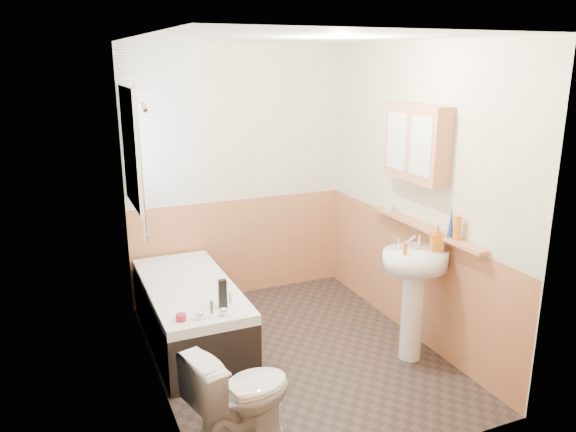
# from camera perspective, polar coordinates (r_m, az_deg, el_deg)

# --- Properties ---
(floor) EXTENTS (2.80, 2.80, 0.00)m
(floor) POSITION_cam_1_polar(r_m,az_deg,el_deg) (4.78, 0.73, -13.85)
(floor) COLOR black
(floor) RESTS_ON ground
(ceiling) EXTENTS (2.80, 2.80, 0.00)m
(ceiling) POSITION_cam_1_polar(r_m,az_deg,el_deg) (4.16, 0.86, 17.66)
(ceiling) COLOR white
(ceiling) RESTS_ON ground
(wall_back) EXTENTS (2.20, 0.02, 2.50)m
(wall_back) POSITION_cam_1_polar(r_m,az_deg,el_deg) (5.59, -5.13, 4.21)
(wall_back) COLOR beige
(wall_back) RESTS_ON ground
(wall_front) EXTENTS (2.20, 0.02, 2.50)m
(wall_front) POSITION_cam_1_polar(r_m,az_deg,el_deg) (3.13, 11.41, -5.36)
(wall_front) COLOR beige
(wall_front) RESTS_ON ground
(wall_left) EXTENTS (0.02, 2.80, 2.50)m
(wall_left) POSITION_cam_1_polar(r_m,az_deg,el_deg) (4.00, -13.90, -0.86)
(wall_left) COLOR beige
(wall_left) RESTS_ON ground
(wall_right) EXTENTS (0.02, 2.80, 2.50)m
(wall_right) POSITION_cam_1_polar(r_m,az_deg,el_deg) (4.85, 12.86, 2.10)
(wall_right) COLOR beige
(wall_right) RESTS_ON ground
(wainscot_right) EXTENTS (0.01, 2.80, 1.00)m
(wainscot_right) POSITION_cam_1_polar(r_m,az_deg,el_deg) (5.06, 12.14, -6.19)
(wainscot_right) COLOR #C27C4F
(wainscot_right) RESTS_ON wall_right
(wainscot_front) EXTENTS (2.20, 0.01, 1.00)m
(wainscot_front) POSITION_cam_1_polar(r_m,az_deg,el_deg) (3.48, 10.50, -16.83)
(wainscot_front) COLOR #C27C4F
(wainscot_front) RESTS_ON wall_front
(wainscot_back) EXTENTS (2.20, 0.01, 1.00)m
(wainscot_back) POSITION_cam_1_polar(r_m,az_deg,el_deg) (5.76, -4.88, -3.15)
(wainscot_back) COLOR #C27C4F
(wainscot_back) RESTS_ON wall_back
(tile_cladding_left) EXTENTS (0.01, 2.80, 2.50)m
(tile_cladding_left) POSITION_cam_1_polar(r_m,az_deg,el_deg) (4.00, -13.59, -0.83)
(tile_cladding_left) COLOR white
(tile_cladding_left) RESTS_ON wall_left
(tile_return_back) EXTENTS (0.75, 0.01, 1.50)m
(tile_return_back) POSITION_cam_1_polar(r_m,az_deg,el_deg) (5.31, -12.72, 8.75)
(tile_return_back) COLOR white
(tile_return_back) RESTS_ON wall_back
(window) EXTENTS (0.03, 0.79, 0.99)m
(window) POSITION_cam_1_polar(r_m,az_deg,el_deg) (4.84, -15.60, 6.72)
(window) COLOR white
(window) RESTS_ON wall_left
(bathtub) EXTENTS (0.70, 1.58, 0.67)m
(bathtub) POSITION_cam_1_polar(r_m,az_deg,el_deg) (4.92, -9.87, -9.56)
(bathtub) COLOR black
(bathtub) RESTS_ON floor
(shower_riser) EXTENTS (0.11, 0.09, 1.28)m
(shower_riser) POSITION_cam_1_polar(r_m,az_deg,el_deg) (4.50, -14.68, 6.49)
(shower_riser) COLOR silver
(shower_riser) RESTS_ON wall_left
(toilet) EXTENTS (0.76, 0.55, 0.67)m
(toilet) POSITION_cam_1_polar(r_m,az_deg,el_deg) (3.68, -4.80, -17.75)
(toilet) COLOR white
(toilet) RESTS_ON floor
(sink) EXTENTS (0.54, 0.44, 1.04)m
(sink) POSITION_cam_1_polar(r_m,az_deg,el_deg) (4.56, 12.69, -6.61)
(sink) COLOR white
(sink) RESTS_ON floor
(pine_shelf) EXTENTS (0.10, 1.38, 0.03)m
(pine_shelf) POSITION_cam_1_polar(r_m,az_deg,el_deg) (4.68, 13.68, -1.16)
(pine_shelf) COLOR #C27C4F
(pine_shelf) RESTS_ON wall_right
(medicine_cabinet) EXTENTS (0.17, 0.68, 0.61)m
(medicine_cabinet) POSITION_cam_1_polar(r_m,az_deg,el_deg) (4.63, 12.96, 7.24)
(medicine_cabinet) COLOR #C27C4F
(medicine_cabinet) RESTS_ON wall_right
(foam_can) EXTENTS (0.08, 0.08, 0.19)m
(foam_can) POSITION_cam_1_polar(r_m,az_deg,el_deg) (4.36, 16.81, -1.16)
(foam_can) COLOR orange
(foam_can) RESTS_ON pine_shelf
(green_bottle) EXTENTS (0.06, 0.06, 0.24)m
(green_bottle) POSITION_cam_1_polar(r_m,az_deg,el_deg) (4.41, 16.25, -0.56)
(green_bottle) COLOR #19339E
(green_bottle) RESTS_ON pine_shelf
(black_jar) EXTENTS (0.07, 0.07, 0.05)m
(black_jar) POSITION_cam_1_polar(r_m,az_deg,el_deg) (5.08, 10.23, 0.80)
(black_jar) COLOR silver
(black_jar) RESTS_ON pine_shelf
(soap_bottle) EXTENTS (0.17, 0.23, 0.09)m
(soap_bottle) POSITION_cam_1_polar(r_m,az_deg,el_deg) (4.49, 14.86, -2.84)
(soap_bottle) COLOR orange
(soap_bottle) RESTS_ON sink
(clear_bottle) EXTENTS (0.04, 0.04, 0.09)m
(clear_bottle) POSITION_cam_1_polar(r_m,az_deg,el_deg) (4.34, 11.81, -3.29)
(clear_bottle) COLOR orange
(clear_bottle) RESTS_ON sink
(blue_gel) EXTENTS (0.06, 0.04, 0.23)m
(blue_gel) POSITION_cam_1_polar(r_m,az_deg,el_deg) (4.31, -6.67, -7.85)
(blue_gel) COLOR black
(blue_gel) RESTS_ON bathtub
(cream_jar) EXTENTS (0.09, 0.09, 0.05)m
(cream_jar) POSITION_cam_1_polar(r_m,az_deg,el_deg) (4.20, -10.81, -10.09)
(cream_jar) COLOR maroon
(cream_jar) RESTS_ON bathtub
(orange_bottle) EXTENTS (0.03, 0.03, 0.09)m
(orange_bottle) POSITION_cam_1_polar(r_m,az_deg,el_deg) (4.42, -5.88, -8.20)
(orange_bottle) COLOR silver
(orange_bottle) RESTS_ON bathtub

